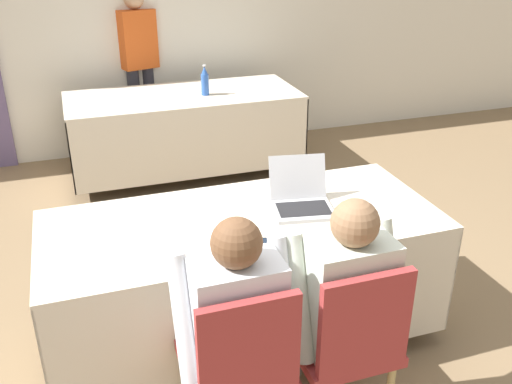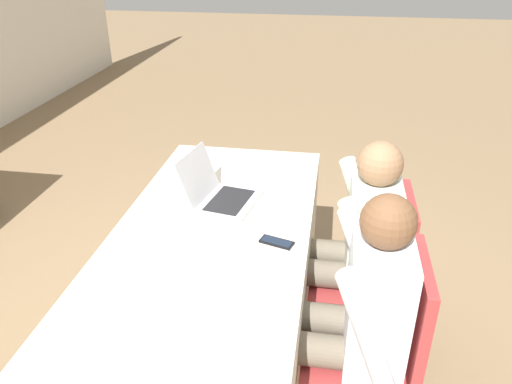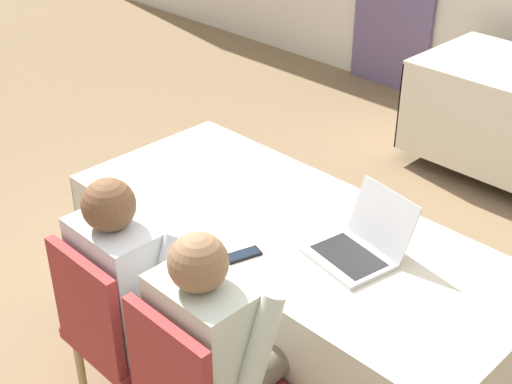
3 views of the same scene
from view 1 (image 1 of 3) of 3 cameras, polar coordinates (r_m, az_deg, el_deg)
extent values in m
plane|color=#846B4C|center=(3.36, -1.21, -14.13)|extent=(24.00, 24.00, 0.00)
cube|color=silver|center=(5.78, -11.33, 17.06)|extent=(12.00, 0.06, 2.70)
cube|color=beige|center=(2.95, -1.34, -2.86)|extent=(2.05, 0.88, 0.02)
cube|color=beige|center=(2.78, 1.48, -12.76)|extent=(2.05, 0.01, 0.62)
cube|color=beige|center=(3.47, -3.44, -4.29)|extent=(2.05, 0.01, 0.62)
cube|color=beige|center=(3.03, -20.43, -10.96)|extent=(0.01, 0.88, 0.62)
cube|color=beige|center=(3.50, 14.93, -4.86)|extent=(0.01, 0.88, 0.62)
cylinder|color=#333333|center=(3.33, -1.22, -13.36)|extent=(0.06, 0.06, 0.12)
cube|color=beige|center=(5.19, -7.30, 9.59)|extent=(2.05, 0.88, 0.02)
cube|color=beige|center=(4.88, -6.03, 4.67)|extent=(2.05, 0.01, 0.62)
cube|color=beige|center=(5.69, -8.04, 7.59)|extent=(2.05, 0.01, 0.62)
cube|color=beige|center=(5.19, -18.22, 4.81)|extent=(0.01, 0.88, 0.62)
cube|color=beige|center=(5.56, 3.31, 7.38)|extent=(0.01, 0.88, 0.62)
cylinder|color=#333333|center=(5.41, -6.90, 2.56)|extent=(0.06, 0.06, 0.12)
cube|color=#B7B7BC|center=(3.01, 4.77, -1.84)|extent=(0.35, 0.30, 0.02)
cube|color=black|center=(3.01, 4.77, -1.66)|extent=(0.30, 0.22, 0.00)
cube|color=#B7B7BC|center=(3.11, 4.18, 1.54)|extent=(0.32, 0.14, 0.23)
cube|color=black|center=(3.11, 4.18, 1.54)|extent=(0.29, 0.12, 0.20)
cube|color=black|center=(2.69, 0.91, -5.44)|extent=(0.10, 0.16, 0.01)
cube|color=#192333|center=(2.69, 0.91, -5.34)|extent=(0.09, 0.14, 0.00)
cube|color=white|center=(3.02, -12.67, -2.52)|extent=(0.24, 0.31, 0.00)
cube|color=white|center=(2.69, -2.87, -5.63)|extent=(0.27, 0.34, 0.00)
cylinder|color=#2D5BB7|center=(5.11, -5.12, 10.64)|extent=(0.07, 0.07, 0.18)
cone|color=#2D5BB7|center=(5.08, -5.18, 12.03)|extent=(0.06, 0.06, 0.07)
cylinder|color=silver|center=(5.07, -5.20, 12.48)|extent=(0.03, 0.03, 0.01)
cylinder|color=tan|center=(2.86, 0.47, -17.31)|extent=(0.04, 0.04, 0.40)
cube|color=#9E3333|center=(2.55, -2.08, -16.98)|extent=(0.44, 0.44, 0.05)
cube|color=#9E3333|center=(2.24, -0.66, -15.53)|extent=(0.40, 0.04, 0.45)
cylinder|color=tan|center=(3.02, 9.65, -15.06)|extent=(0.04, 0.04, 0.40)
cylinder|color=tan|center=(2.90, 3.20, -16.69)|extent=(0.04, 0.04, 0.40)
cube|color=#9E3333|center=(2.69, 8.34, -14.57)|extent=(0.44, 0.44, 0.05)
cube|color=#9E3333|center=(2.40, 10.87, -12.82)|extent=(0.40, 0.04, 0.45)
cylinder|color=#665B4C|center=(2.60, -1.01, -13.27)|extent=(0.13, 0.42, 0.13)
cylinder|color=#665B4C|center=(2.57, -4.96, -14.02)|extent=(0.13, 0.42, 0.13)
cylinder|color=#665B4C|center=(2.92, -2.07, -15.61)|extent=(0.10, 0.10, 0.45)
cylinder|color=#665B4C|center=(2.89, -5.64, -16.29)|extent=(0.10, 0.10, 0.45)
cube|color=silver|center=(2.33, -1.83, -12.58)|extent=(0.36, 0.22, 0.52)
cylinder|color=silver|center=(2.41, 2.76, -10.90)|extent=(0.08, 0.26, 0.54)
cylinder|color=silver|center=(2.32, -7.23, -12.78)|extent=(0.08, 0.26, 0.54)
sphere|color=brown|center=(2.13, -1.96, -5.13)|extent=(0.20, 0.20, 0.20)
cylinder|color=#665B4C|center=(2.76, 8.96, -11.08)|extent=(0.13, 0.42, 0.13)
cylinder|color=#665B4C|center=(2.69, 5.47, -11.89)|extent=(0.13, 0.42, 0.13)
cylinder|color=#665B4C|center=(3.06, 7.03, -13.58)|extent=(0.10, 0.10, 0.45)
cylinder|color=#665B4C|center=(3.00, 3.82, -14.34)|extent=(0.10, 0.10, 0.45)
cube|color=silver|center=(2.48, 9.27, -10.20)|extent=(0.36, 0.22, 0.52)
cylinder|color=silver|center=(2.60, 13.05, -8.59)|extent=(0.08, 0.26, 0.54)
cylinder|color=silver|center=(2.43, 4.36, -10.56)|extent=(0.08, 0.26, 0.54)
sphere|color=#8C6647|center=(2.30, 9.87, -3.08)|extent=(0.20, 0.20, 0.20)
cylinder|color=#33333D|center=(5.91, -11.91, 7.95)|extent=(0.12, 0.12, 0.85)
cylinder|color=#33333D|center=(5.97, -10.51, 8.26)|extent=(0.12, 0.12, 0.85)
cube|color=#DB561E|center=(5.77, -11.80, 14.74)|extent=(0.38, 0.29, 0.55)
camera|label=2|loc=(2.23, -47.11, 12.77)|focal=35.00mm
camera|label=3|loc=(2.52, 62.54, 18.79)|focal=50.00mm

